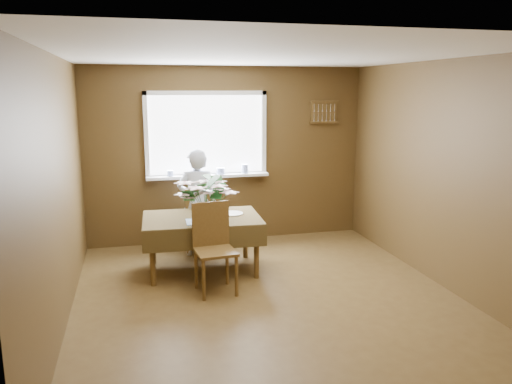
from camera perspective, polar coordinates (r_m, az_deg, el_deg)
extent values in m
plane|color=#503A1B|center=(5.39, 1.44, -12.16)|extent=(4.50, 4.50, 0.00)
plane|color=white|center=(4.95, 1.60, 15.39)|extent=(4.50, 4.50, 0.00)
plane|color=brown|center=(7.19, -3.28, 4.21)|extent=(4.00, 0.00, 4.00)
plane|color=brown|center=(2.98, 13.22, -6.77)|extent=(4.00, 0.00, 4.00)
plane|color=brown|center=(4.89, -21.69, -0.10)|extent=(0.00, 4.50, 4.50)
plane|color=brown|center=(5.87, 20.69, 1.81)|extent=(0.00, 4.50, 4.50)
cube|color=white|center=(7.09, -5.69, 6.51)|extent=(1.60, 0.01, 1.10)
cube|color=white|center=(7.05, -5.76, 11.20)|extent=(1.72, 0.06, 0.06)
cube|color=white|center=(7.15, -5.58, 1.87)|extent=(1.72, 0.06, 0.06)
cube|color=white|center=(7.01, -12.44, 6.24)|extent=(0.06, 0.06, 1.22)
cube|color=white|center=(7.24, 0.88, 6.67)|extent=(0.06, 0.06, 1.22)
cube|color=white|center=(7.08, -5.49, 1.86)|extent=(1.72, 0.20, 0.04)
cylinder|color=white|center=(7.00, -9.76, 2.12)|extent=(0.09, 0.09, 0.08)
cylinder|color=white|center=(7.03, -6.90, 2.39)|extent=(0.11, 0.11, 0.12)
cylinder|color=white|center=(7.08, -4.07, 2.42)|extent=(0.12, 0.12, 0.09)
cylinder|color=white|center=(7.14, -1.29, 2.68)|extent=(0.10, 0.10, 0.13)
cube|color=brown|center=(7.52, 7.76, 9.04)|extent=(0.40, 0.03, 0.30)
cube|color=brown|center=(7.50, 7.84, 10.18)|extent=(0.44, 0.04, 0.03)
cube|color=brown|center=(7.51, 7.77, 7.89)|extent=(0.44, 0.04, 0.03)
cylinder|color=brown|center=(5.75, -11.75, -7.53)|extent=(0.06, 0.06, 0.63)
cylinder|color=brown|center=(5.85, 0.06, -6.93)|extent=(0.06, 0.06, 0.63)
cylinder|color=brown|center=(6.46, -11.73, -5.38)|extent=(0.06, 0.06, 0.63)
cylinder|color=brown|center=(6.55, -1.24, -4.89)|extent=(0.06, 0.06, 0.63)
cube|color=brown|center=(6.03, -6.20, -3.13)|extent=(1.37, 0.95, 0.04)
cube|color=#352913|center=(6.02, -6.21, -2.91)|extent=(1.43, 1.00, 0.01)
cube|color=#352913|center=(5.61, -5.74, -5.37)|extent=(1.38, 0.07, 0.25)
cube|color=#352913|center=(6.51, -6.56, -2.99)|extent=(1.38, 0.07, 0.25)
cube|color=#352913|center=(6.04, -12.76, -4.36)|extent=(0.05, 0.94, 0.25)
cube|color=#352913|center=(6.15, 0.26, -3.77)|extent=(0.05, 0.94, 0.25)
cube|color=#4BA9D5|center=(5.81, -6.01, -3.36)|extent=(0.41, 0.31, 0.01)
cylinder|color=brown|center=(7.12, -5.71, -4.50)|extent=(0.04, 0.04, 0.41)
cylinder|color=brown|center=(7.05, -8.32, -4.72)|extent=(0.04, 0.04, 0.41)
cylinder|color=brown|center=(6.81, -5.05, -5.23)|extent=(0.04, 0.04, 0.41)
cylinder|color=brown|center=(6.74, -7.77, -5.47)|extent=(0.04, 0.04, 0.41)
cube|color=brown|center=(6.87, -6.76, -3.21)|extent=(0.42, 0.42, 0.03)
cube|color=brown|center=(6.64, -6.47, -1.54)|extent=(0.39, 0.07, 0.46)
cylinder|color=brown|center=(5.31, -6.00, -10.02)|extent=(0.04, 0.04, 0.45)
cylinder|color=brown|center=(5.39, -2.25, -9.60)|extent=(0.04, 0.04, 0.45)
cylinder|color=brown|center=(5.63, -6.86, -8.74)|extent=(0.04, 0.04, 0.45)
cylinder|color=brown|center=(5.71, -3.33, -8.37)|extent=(0.04, 0.04, 0.45)
cube|color=brown|center=(5.43, -4.65, -6.82)|extent=(0.45, 0.45, 0.03)
cube|color=brown|center=(5.53, -5.21, -3.62)|extent=(0.42, 0.07, 0.50)
imported|color=white|center=(6.63, -6.72, -1.20)|extent=(0.55, 0.39, 1.42)
cylinder|color=white|center=(5.84, -5.73, -2.57)|extent=(0.11, 0.11, 0.14)
cylinder|color=#33662D|center=(5.82, -5.76, -1.50)|extent=(0.07, 0.07, 0.10)
cylinder|color=white|center=(6.13, -2.71, -2.47)|extent=(0.31, 0.31, 0.01)
cube|color=silver|center=(5.86, -4.27, -3.13)|extent=(0.02, 0.22, 0.00)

